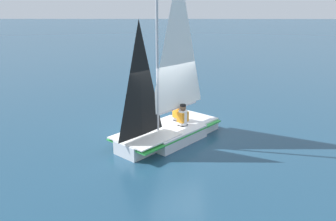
# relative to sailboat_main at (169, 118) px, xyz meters

# --- Properties ---
(ground_plane) EXTENTS (260.00, 260.00, 0.00)m
(ground_plane) POSITION_rel_sailboat_main_xyz_m (-0.02, 0.02, -0.76)
(ground_plane) COLOR navy
(sailboat_main) EXTENTS (4.03, 3.80, 5.70)m
(sailboat_main) POSITION_rel_sailboat_main_xyz_m (0.00, 0.00, 0.00)
(sailboat_main) COLOR silver
(sailboat_main) RESTS_ON ground_plane
(sailor_helm) EXTENTS (0.43, 0.42, 1.16)m
(sailor_helm) POSITION_rel_sailboat_main_xyz_m (0.21, -0.48, -0.13)
(sailor_helm) COLOR black
(sailor_helm) RESTS_ON ground_plane
(sailor_crew) EXTENTS (0.43, 0.42, 1.16)m
(sailor_crew) POSITION_rel_sailboat_main_xyz_m (0.72, -0.33, -0.13)
(sailor_crew) COLOR black
(sailor_crew) RESTS_ON ground_plane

